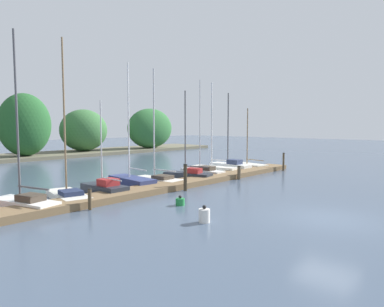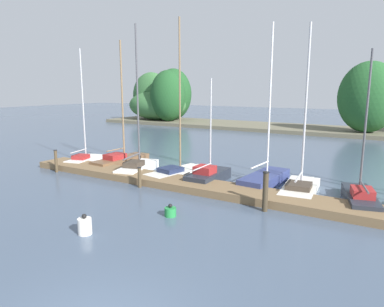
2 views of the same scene
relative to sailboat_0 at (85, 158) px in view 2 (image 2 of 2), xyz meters
name	(u,v)px [view 2 (image 2 of 2)]	position (x,y,z in m)	size (l,w,h in m)	color
dock_pier	(263,197)	(12.23, -1.26, -0.17)	(27.53, 1.80, 0.35)	brown
far_shore	(277,104)	(4.89, 24.14, 2.57)	(61.67, 8.01, 7.38)	#66604C
sailboat_0	(85,158)	(0.00, 0.00, 0.00)	(1.73, 3.08, 7.11)	white
sailboat_1	(122,159)	(2.28, 0.96, 0.05)	(1.42, 4.31, 7.55)	brown
sailboat_2	(138,165)	(4.37, -0.02, 0.06)	(1.99, 3.97, 8.16)	white
sailboat_3	(178,170)	(6.81, 0.41, -0.01)	(2.05, 4.14, 8.32)	silver
sailboat_4	(209,175)	(8.84, 0.17, 0.02)	(1.27, 3.25, 5.23)	#232833
sailboat_5	(266,178)	(11.51, 1.20, 0.02)	(1.54, 3.97, 7.75)	navy
sailboat_6	(300,186)	(13.31, 0.74, -0.03)	(1.74, 4.06, 7.53)	silver
sailboat_7	(360,196)	(15.82, 0.27, 0.02)	(1.84, 3.72, 6.26)	#232833
mooring_piling_0	(56,161)	(0.32, -2.40, 0.31)	(0.19, 0.19, 1.30)	#4C3D28
mooring_piling_1	(140,177)	(6.40, -2.38, 0.16)	(0.19, 0.19, 1.01)	#4C3D28
mooring_piling_2	(265,191)	(12.72, -2.46, 0.45)	(0.25, 0.25, 1.59)	#3D3323
channel_buoy_0	(85,226)	(8.34, -7.60, -0.06)	(0.46, 0.46, 0.70)	white
channel_buoy_1	(170,212)	(9.84, -4.80, -0.17)	(0.44, 0.44, 0.49)	#23843D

